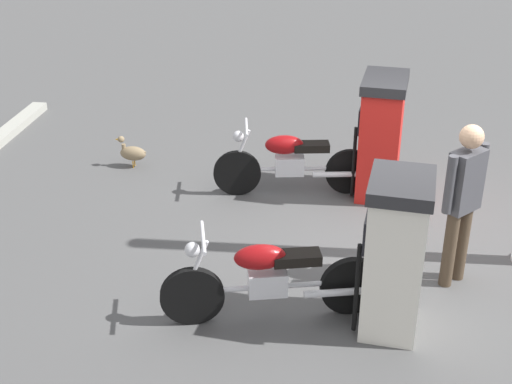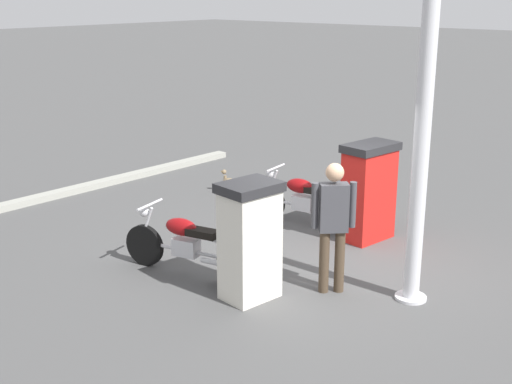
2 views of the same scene
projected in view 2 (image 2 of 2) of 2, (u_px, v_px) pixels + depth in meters
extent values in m
plane|color=#4C4C4C|center=(325.00, 268.00, 9.53)|extent=(120.00, 120.00, 0.00)
cube|color=red|center=(368.00, 196.00, 10.45)|extent=(0.58, 0.85, 1.41)
cube|color=black|center=(357.00, 173.00, 10.55)|extent=(0.10, 0.56, 0.32)
cube|color=#262628|center=(371.00, 147.00, 10.24)|extent=(0.64, 0.94, 0.12)
cylinder|color=black|center=(344.00, 208.00, 10.57)|extent=(0.05, 0.05, 0.92)
cube|color=silver|center=(250.00, 246.00, 8.42)|extent=(0.58, 0.72, 1.40)
cube|color=black|center=(236.00, 217.00, 8.52)|extent=(0.09, 0.46, 0.32)
cube|color=#262628|center=(250.00, 187.00, 8.20)|extent=(0.64, 0.79, 0.12)
cylinder|color=black|center=(222.00, 259.00, 8.57)|extent=(0.05, 0.05, 0.91)
cylinder|color=black|center=(269.00, 202.00, 11.48)|extent=(0.60, 0.14, 0.60)
cylinder|color=black|center=(345.00, 217.00, 10.75)|extent=(0.60, 0.14, 0.60)
cube|color=silver|center=(303.00, 203.00, 11.11)|extent=(0.38, 0.25, 0.24)
cylinder|color=silver|center=(306.00, 206.00, 11.10)|extent=(1.06, 0.20, 0.05)
ellipsoid|color=maroon|center=(300.00, 186.00, 11.07)|extent=(0.51, 0.29, 0.24)
cube|color=black|center=(318.00, 191.00, 10.90)|extent=(0.46, 0.26, 0.10)
cylinder|color=silver|center=(271.00, 186.00, 11.37)|extent=(0.26, 0.08, 0.57)
cylinder|color=silver|center=(275.00, 168.00, 11.24)|extent=(0.12, 0.56, 0.04)
sphere|color=silver|center=(270.00, 174.00, 11.32)|extent=(0.16, 0.16, 0.14)
cylinder|color=silver|center=(330.00, 215.00, 10.75)|extent=(0.55, 0.15, 0.07)
cylinder|color=black|center=(145.00, 245.00, 9.54)|extent=(0.60, 0.21, 0.60)
cylinder|color=black|center=(237.00, 264.00, 8.88)|extent=(0.60, 0.21, 0.60)
cube|color=silver|center=(186.00, 247.00, 9.20)|extent=(0.40, 0.28, 0.24)
cylinder|color=silver|center=(189.00, 251.00, 9.20)|extent=(1.11, 0.30, 0.05)
ellipsoid|color=maroon|center=(181.00, 227.00, 9.15)|extent=(0.52, 0.32, 0.24)
cube|color=black|center=(203.00, 233.00, 9.01)|extent=(0.47, 0.29, 0.10)
cylinder|color=silver|center=(146.00, 226.00, 9.44)|extent=(0.26, 0.10, 0.57)
cylinder|color=silver|center=(150.00, 205.00, 9.31)|extent=(0.16, 0.55, 0.04)
sphere|color=silver|center=(144.00, 212.00, 9.39)|extent=(0.17, 0.17, 0.14)
cylinder|color=silver|center=(220.00, 263.00, 8.86)|extent=(0.55, 0.19, 0.07)
cylinder|color=#473828|center=(339.00, 261.00, 8.68)|extent=(0.18, 0.18, 0.83)
cylinder|color=#473828|center=(324.00, 262.00, 8.66)|extent=(0.18, 0.18, 0.83)
cube|color=#3F3F44|center=(334.00, 207.00, 8.46)|extent=(0.40, 0.40, 0.62)
cylinder|color=#3F3F44|center=(353.00, 205.00, 8.47)|extent=(0.13, 0.13, 0.59)
cylinder|color=#3F3F44|center=(315.00, 206.00, 8.44)|extent=(0.13, 0.13, 0.59)
sphere|color=tan|center=(335.00, 172.00, 8.33)|extent=(0.33, 0.33, 0.23)
ellipsoid|color=#847051|center=(230.00, 183.00, 12.96)|extent=(0.37, 0.20, 0.20)
cylinder|color=#847051|center=(225.00, 179.00, 13.03)|extent=(0.06, 0.06, 0.14)
sphere|color=#847051|center=(224.00, 172.00, 13.01)|extent=(0.09, 0.09, 0.09)
cone|color=orange|center=(222.00, 172.00, 13.05)|extent=(0.06, 0.04, 0.04)
cone|color=#847051|center=(236.00, 183.00, 12.85)|extent=(0.07, 0.07, 0.07)
cylinder|color=orange|center=(229.00, 191.00, 12.98)|extent=(0.02, 0.02, 0.10)
cylinder|color=orange|center=(231.00, 190.00, 13.03)|extent=(0.02, 0.02, 0.10)
cylinder|color=silver|center=(423.00, 125.00, 7.93)|extent=(0.20, 0.20, 4.47)
cylinder|color=silver|center=(411.00, 297.00, 8.57)|extent=(0.40, 0.40, 0.04)
cube|color=#9E9E93|center=(79.00, 189.00, 13.11)|extent=(0.47, 7.84, 0.12)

